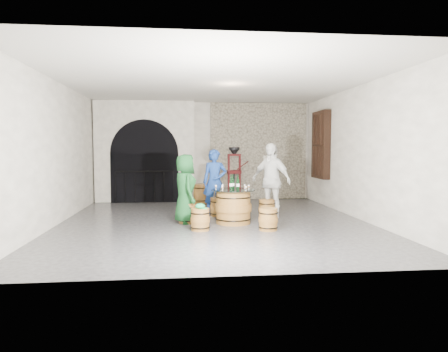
{
  "coord_description": "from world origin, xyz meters",
  "views": [
    {
      "loc": [
        -0.7,
        -9.17,
        1.7
      ],
      "look_at": [
        0.25,
        0.14,
        1.05
      ],
      "focal_mm": 32.0,
      "sensor_mm": 36.0,
      "label": 1
    }
  ],
  "objects": [
    {
      "name": "side_barrel",
      "position": [
        -0.18,
        3.14,
        0.3
      ],
      "size": [
        0.45,
        0.45,
        0.6
      ],
      "rotation": [
        0.0,
        0.0,
        -0.26
      ],
      "color": "brown",
      "rests_on": "ground"
    },
    {
      "name": "tasting_glass_b",
      "position": [
        0.78,
        -0.23,
        0.82
      ],
      "size": [
        0.05,
        0.05,
        0.1
      ],
      "primitive_type": null,
      "color": "#BD6E24",
      "rests_on": "barrel_table"
    },
    {
      "name": "tasting_glass_d",
      "position": [
        0.71,
        -0.13,
        0.82
      ],
      "size": [
        0.05,
        0.05,
        0.1
      ],
      "primitive_type": null,
      "color": "#BD6E24",
      "rests_on": "barrel_table"
    },
    {
      "name": "barrel_stool_left",
      "position": [
        -0.62,
        -0.14,
        0.23
      ],
      "size": [
        0.42,
        0.42,
        0.46
      ],
      "color": "brown",
      "rests_on": "ground"
    },
    {
      "name": "wine_bottle_center",
      "position": [
        0.52,
        -0.3,
        0.9
      ],
      "size": [
        0.08,
        0.08,
        0.32
      ],
      "color": "black",
      "rests_on": "barrel_table"
    },
    {
      "name": "ground",
      "position": [
        0.0,
        0.0,
        0.0
      ],
      "size": [
        8.0,
        8.0,
        0.0
      ],
      "primitive_type": "plane",
      "color": "#2B2B2E",
      "rests_on": "ground"
    },
    {
      "name": "stone_facing_panel",
      "position": [
        1.8,
        3.94,
        1.6
      ],
      "size": [
        3.2,
        0.12,
        3.18
      ],
      "primitive_type": "cube",
      "color": "#A19780",
      "rests_on": "ground"
    },
    {
      "name": "barrel_stool_near_right",
      "position": [
        1.05,
        -1.11,
        0.23
      ],
      "size": [
        0.42,
        0.42,
        0.46
      ],
      "color": "brown",
      "rests_on": "ground"
    },
    {
      "name": "corking_press",
      "position": [
        0.95,
        3.7,
        1.01
      ],
      "size": [
        0.72,
        0.42,
        1.74
      ],
      "rotation": [
        0.0,
        0.0,
        0.07
      ],
      "color": "#470B0C",
      "rests_on": "ground"
    },
    {
      "name": "arched_opening",
      "position": [
        -1.9,
        3.74,
        1.58
      ],
      "size": [
        3.1,
        0.6,
        3.19
      ],
      "color": "silver",
      "rests_on": "ground"
    },
    {
      "name": "person_white",
      "position": [
        1.42,
        0.35,
        0.91
      ],
      "size": [
        1.07,
        1.08,
        1.83
      ],
      "primitive_type": "imported",
      "rotation": [
        0.0,
        0.0,
        -0.8
      ],
      "color": "silver",
      "rests_on": "ground"
    },
    {
      "name": "wall_right",
      "position": [
        3.5,
        0.0,
        1.6
      ],
      "size": [
        0.0,
        8.0,
        8.0
      ],
      "primitive_type": "plane",
      "rotation": [
        1.57,
        0.0,
        -1.57
      ],
      "color": "silver",
      "rests_on": "ground"
    },
    {
      "name": "tasting_glass_a",
      "position": [
        0.16,
        -0.4,
        0.82
      ],
      "size": [
        0.05,
        0.05,
        0.1
      ],
      "primitive_type": null,
      "color": "#BD6E24",
      "rests_on": "barrel_table"
    },
    {
      "name": "wall_left",
      "position": [
        -3.5,
        0.0,
        1.6
      ],
      "size": [
        0.0,
        8.0,
        8.0
      ],
      "primitive_type": "plane",
      "rotation": [
        1.57,
        0.0,
        1.57
      ],
      "color": "silver",
      "rests_on": "ground"
    },
    {
      "name": "wine_bottle_left",
      "position": [
        0.38,
        -0.19,
        0.9
      ],
      "size": [
        0.08,
        0.08,
        0.32
      ],
      "color": "black",
      "rests_on": "barrel_table"
    },
    {
      "name": "wine_bottle_right",
      "position": [
        0.43,
        -0.14,
        0.9
      ],
      "size": [
        0.08,
        0.08,
        0.32
      ],
      "color": "black",
      "rests_on": "barrel_table"
    },
    {
      "name": "green_cap",
      "position": [
        -0.35,
        -0.97,
        0.5
      ],
      "size": [
        0.25,
        0.2,
        0.11
      ],
      "color": "#0E9C51",
      "rests_on": "barrel_stool_near_left"
    },
    {
      "name": "person_blue",
      "position": [
        0.1,
        0.99,
        0.84
      ],
      "size": [
        0.63,
        0.43,
        1.68
      ],
      "primitive_type": "imported",
      "rotation": [
        0.0,
        0.0,
        -0.04
      ],
      "color": "navy",
      "rests_on": "ground"
    },
    {
      "name": "barrel_stool_near_left",
      "position": [
        -0.36,
        -0.97,
        0.23
      ],
      "size": [
        0.42,
        0.42,
        0.46
      ],
      "color": "brown",
      "rests_on": "ground"
    },
    {
      "name": "barrel_table",
      "position": [
        0.42,
        -0.27,
        0.38
      ],
      "size": [
        1.0,
        1.0,
        0.77
      ],
      "color": "brown",
      "rests_on": "ground"
    },
    {
      "name": "barrel_stool_far",
      "position": [
        0.16,
        0.75,
        0.23
      ],
      "size": [
        0.42,
        0.42,
        0.46
      ],
      "color": "brown",
      "rests_on": "ground"
    },
    {
      "name": "wall_front",
      "position": [
        0.0,
        -4.0,
        1.6
      ],
      "size": [
        8.0,
        0.0,
        8.0
      ],
      "primitive_type": "plane",
      "rotation": [
        -1.57,
        0.0,
        0.0
      ],
      "color": "silver",
      "rests_on": "ground"
    },
    {
      "name": "person_green",
      "position": [
        -0.66,
        -0.13,
        0.79
      ],
      "size": [
        0.67,
        0.87,
        1.57
      ],
      "primitive_type": "imported",
      "rotation": [
        0.0,
        0.0,
        1.82
      ],
      "color": "#12421C",
      "rests_on": "ground"
    },
    {
      "name": "shuttered_window",
      "position": [
        3.38,
        2.4,
        1.8
      ],
      "size": [
        0.23,
        1.1,
        2.0
      ],
      "color": "black",
      "rests_on": "wall_right"
    },
    {
      "name": "barrel_stool_right",
      "position": [
        1.32,
        0.28,
        0.23
      ],
      "size": [
        0.42,
        0.42,
        0.46
      ],
      "color": "brown",
      "rests_on": "ground"
    },
    {
      "name": "wall_back",
      "position": [
        0.0,
        4.0,
        1.6
      ],
      "size": [
        8.0,
        0.0,
        8.0
      ],
      "primitive_type": "plane",
      "rotation": [
        1.57,
        0.0,
        0.0
      ],
      "color": "silver",
      "rests_on": "ground"
    },
    {
      "name": "ceiling",
      "position": [
        0.0,
        0.0,
        3.2
      ],
      "size": [
        8.0,
        8.0,
        0.0
      ],
      "primitive_type": "plane",
      "rotation": [
        3.14,
        0.0,
        0.0
      ],
      "color": "beige",
      "rests_on": "wall_back"
    },
    {
      "name": "tasting_glass_e",
      "position": [
        0.67,
        -0.53,
        0.82
      ],
      "size": [
        0.05,
        0.05,
        0.1
      ],
      "primitive_type": null,
      "color": "#BD6E24",
      "rests_on": "barrel_table"
    },
    {
      "name": "control_box",
      "position": [
        2.05,
        3.86,
        1.35
      ],
      "size": [
        0.18,
        0.1,
        0.22
      ],
      "primitive_type": "cube",
      "color": "silver",
      "rests_on": "wall_back"
    },
    {
      "name": "tasting_glass_f",
      "position": [
        0.04,
        -0.18,
        0.82
      ],
      "size": [
        0.05,
        0.05,
        0.1
      ],
      "primitive_type": null,
      "color": "#BD6E24",
      "rests_on": "barrel_table"
    },
    {
      "name": "tasting_glass_c",
      "position": [
        0.21,
        -0.03,
        0.82
      ],
      "size": [
        0.05,
        0.05,
        0.1
      ],
      "primitive_type": null,
      "color": "#BD6E24",
      "rests_on": "barrel_table"
    }
  ]
}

